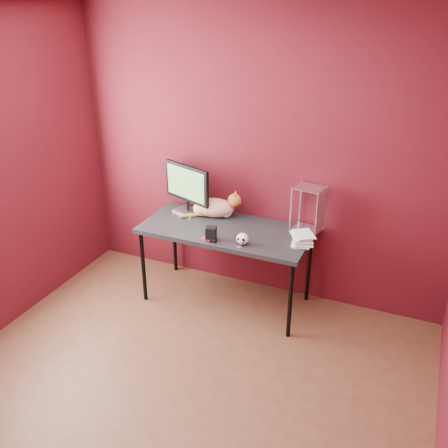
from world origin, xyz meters
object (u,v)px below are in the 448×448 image
at_px(desk, 226,233).
at_px(monitor, 187,186).
at_px(speaker, 211,234).
at_px(book_stack, 297,186).
at_px(cat, 215,207).
at_px(skull_mug, 242,239).

xyz_separation_m(desk, monitor, (-0.47, 0.17, 0.31)).
height_order(desk, speaker, speaker).
bearing_deg(book_stack, monitor, 168.84).
bearing_deg(desk, book_stack, -3.88).
xyz_separation_m(cat, skull_mug, (0.44, -0.42, -0.04)).
relative_size(desk, book_stack, 1.48).
bearing_deg(speaker, cat, 97.11).
height_order(monitor, skull_mug, monitor).
relative_size(desk, skull_mug, 14.53).
height_order(speaker, book_stack, book_stack).
relative_size(speaker, book_stack, 0.12).
bearing_deg(cat, book_stack, -28.45).
relative_size(skull_mug, speaker, 0.86).
bearing_deg(desk, cat, 136.19).
relative_size(cat, speaker, 4.38).
distance_m(desk, cat, 0.31).
distance_m(desk, book_stack, 0.84).
distance_m(monitor, speaker, 0.66).
distance_m(skull_mug, book_stack, 0.62).
height_order(skull_mug, speaker, speaker).
bearing_deg(speaker, monitor, 121.83).
relative_size(monitor, speaker, 4.35).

